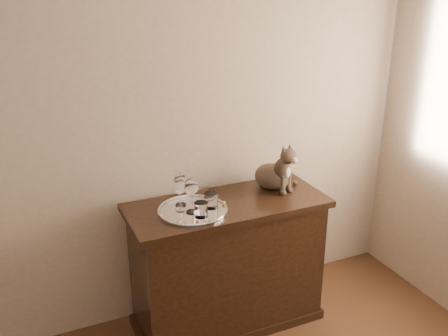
# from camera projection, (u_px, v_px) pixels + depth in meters

# --- Properties ---
(wall_back) EXTENTS (4.00, 0.10, 2.70)m
(wall_back) POSITION_uv_depth(u_px,v_px,m) (108.00, 119.00, 2.81)
(wall_back) COLOR tan
(wall_back) RESTS_ON ground
(sideboard) EXTENTS (1.20, 0.50, 0.85)m
(sideboard) POSITION_uv_depth(u_px,v_px,m) (227.00, 264.00, 3.11)
(sideboard) COLOR black
(sideboard) RESTS_ON ground
(tray) EXTENTS (0.40, 0.40, 0.01)m
(tray) POSITION_uv_depth(u_px,v_px,m) (193.00, 211.00, 2.84)
(tray) COLOR silver
(tray) RESTS_ON sideboard
(wine_glass_a) EXTENTS (0.07, 0.07, 0.19)m
(wine_glass_a) POSITION_uv_depth(u_px,v_px,m) (180.00, 195.00, 2.81)
(wine_glass_a) COLOR white
(wine_glass_a) RESTS_ON tray
(wine_glass_b) EXTENTS (0.08, 0.08, 0.20)m
(wine_glass_b) POSITION_uv_depth(u_px,v_px,m) (180.00, 189.00, 2.87)
(wine_glass_b) COLOR silver
(wine_glass_b) RESTS_ON tray
(wine_glass_d) EXTENTS (0.08, 0.08, 0.21)m
(wine_glass_d) POSITION_uv_depth(u_px,v_px,m) (192.00, 195.00, 2.78)
(wine_glass_d) COLOR white
(wine_glass_d) RESTS_ON tray
(tumbler_b) EXTENTS (0.08, 0.08, 0.09)m
(tumbler_b) POSITION_uv_depth(u_px,v_px,m) (201.00, 210.00, 2.75)
(tumbler_b) COLOR silver
(tumbler_b) RESTS_ON tray
(tumbler_c) EXTENTS (0.08, 0.08, 0.09)m
(tumbler_c) POSITION_uv_depth(u_px,v_px,m) (211.00, 200.00, 2.86)
(tumbler_c) COLOR white
(tumbler_c) RESTS_ON tray
(cat) EXTENTS (0.39, 0.38, 0.31)m
(cat) POSITION_uv_depth(u_px,v_px,m) (273.00, 165.00, 3.10)
(cat) COLOR brown
(cat) RESTS_ON sideboard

